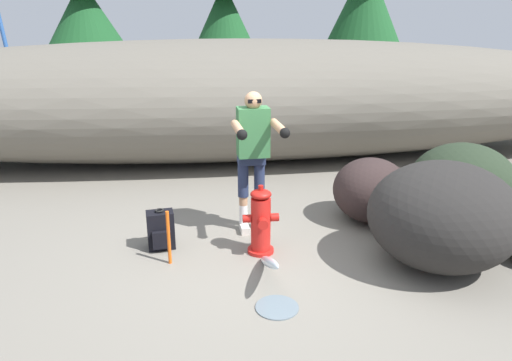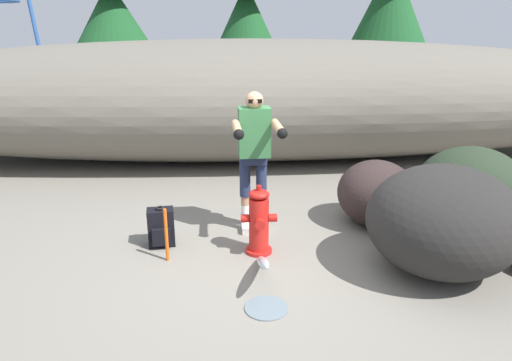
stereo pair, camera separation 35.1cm
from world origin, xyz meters
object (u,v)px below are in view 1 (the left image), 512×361
at_px(utility_worker, 253,146).
at_px(boulder_large, 443,215).
at_px(spare_backpack, 161,230).
at_px(boulder_mid, 371,190).
at_px(boulder_small, 462,186).
at_px(survey_stake, 169,238).
at_px(fire_hydrant, 261,222).

bearing_deg(utility_worker, boulder_large, 58.15).
bearing_deg(spare_backpack, boulder_mid, 92.50).
xyz_separation_m(spare_backpack, boulder_small, (3.68, 0.16, 0.32)).
bearing_deg(utility_worker, survey_stake, -58.59).
bearing_deg(boulder_large, spare_backpack, 165.60).
distance_m(boulder_mid, boulder_small, 1.09).
bearing_deg(utility_worker, fire_hydrant, -0.02).
height_order(utility_worker, boulder_small, utility_worker).
xyz_separation_m(fire_hydrant, boulder_mid, (1.53, 0.74, 0.05)).
xyz_separation_m(fire_hydrant, utility_worker, (-0.03, 0.53, 0.74)).
distance_m(boulder_large, boulder_small, 1.18).
xyz_separation_m(fire_hydrant, survey_stake, (-1.00, -0.13, -0.07)).
distance_m(utility_worker, boulder_small, 2.66).
relative_size(boulder_small, survey_stake, 2.21).
xyz_separation_m(utility_worker, boulder_small, (2.59, -0.11, -0.57)).
bearing_deg(boulder_small, utility_worker, 177.50).
distance_m(spare_backpack, boulder_small, 3.70).
height_order(spare_backpack, boulder_large, boulder_large).
bearing_deg(fire_hydrant, spare_backpack, 167.37).
height_order(utility_worker, spare_backpack, utility_worker).
bearing_deg(utility_worker, boulder_small, 84.75).
height_order(fire_hydrant, utility_worker, utility_worker).
distance_m(boulder_mid, survey_stake, 2.68).
distance_m(fire_hydrant, survey_stake, 1.01).
height_order(fire_hydrant, boulder_large, boulder_large).
bearing_deg(fire_hydrant, utility_worker, 92.73).
distance_m(fire_hydrant, spare_backpack, 1.15).
bearing_deg(boulder_small, boulder_mid, 162.70).
xyz_separation_m(spare_backpack, boulder_large, (2.94, -0.76, 0.35)).
bearing_deg(boulder_small, spare_backpack, -177.44).
bearing_deg(boulder_large, utility_worker, 150.90).
relative_size(utility_worker, boulder_small, 1.31).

